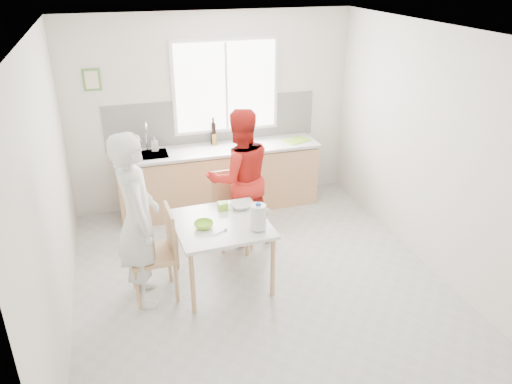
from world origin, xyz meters
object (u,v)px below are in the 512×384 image
at_px(dining_table, 221,229).
at_px(bowl_green, 204,225).
at_px(wine_bottle_a, 214,133).
at_px(person_red, 240,178).
at_px(wine_bottle_b, 213,134).
at_px(milk_jug, 259,216).
at_px(chair_left, 159,250).
at_px(person_white, 138,220).
at_px(chair_far, 231,205).
at_px(bowl_white, 241,206).

height_order(dining_table, bowl_green, bowl_green).
bearing_deg(bowl_green, wine_bottle_a, 74.45).
bearing_deg(person_red, wine_bottle_b, -88.97).
height_order(milk_jug, wine_bottle_b, wine_bottle_b).
relative_size(chair_left, milk_jug, 3.46).
bearing_deg(dining_table, person_red, 62.35).
bearing_deg(person_white, person_red, -58.60).
bearing_deg(wine_bottle_a, person_red, -86.62).
relative_size(chair_left, person_red, 0.57).
bearing_deg(person_red, bowl_green, 51.99).
bearing_deg(dining_table, chair_far, 69.52).
distance_m(person_white, milk_jug, 1.21).
distance_m(dining_table, bowl_green, 0.23).
height_order(dining_table, milk_jug, milk_jug).
bearing_deg(wine_bottle_b, milk_jug, -90.64).
bearing_deg(dining_table, milk_jug, -38.21).
bearing_deg(wine_bottle_b, chair_left, -117.00).
relative_size(person_white, milk_jug, 6.44).
bearing_deg(chair_left, milk_jug, 74.33).
relative_size(dining_table, chair_left, 1.02).
xyz_separation_m(bowl_white, wine_bottle_b, (0.07, 1.74, 0.29)).
height_order(person_red, bowl_green, person_red).
xyz_separation_m(chair_left, bowl_white, (0.96, 0.29, 0.23)).
bearing_deg(dining_table, wine_bottle_b, 79.75).
bearing_deg(dining_table, wine_bottle_a, 79.43).
bearing_deg(wine_bottle_b, bowl_white, -92.42).
distance_m(chair_left, chair_far, 1.31).
height_order(chair_left, person_white, person_white).
bearing_deg(chair_far, dining_table, -113.09).
relative_size(chair_far, person_white, 0.51).
xyz_separation_m(person_white, bowl_white, (1.14, 0.30, -0.15)).
relative_size(chair_far, milk_jug, 3.25).
distance_m(chair_far, person_white, 1.52).
height_order(chair_left, person_red, person_red).
relative_size(dining_table, wine_bottle_b, 3.40).
bearing_deg(bowl_white, milk_jug, -84.76).
bearing_deg(wine_bottle_a, bowl_white, -92.69).
distance_m(person_red, bowl_white, 0.59).
height_order(person_red, wine_bottle_b, person_red).
bearing_deg(milk_jug, person_red, 82.21).
distance_m(chair_left, milk_jug, 1.10).
relative_size(dining_table, milk_jug, 3.54).
bearing_deg(milk_jug, chair_left, 164.33).
bearing_deg(milk_jug, chair_far, 88.67).
bearing_deg(person_red, milk_jug, 82.21).
bearing_deg(wine_bottle_a, dining_table, -100.57).
bearing_deg(chair_left, person_red, 125.27).
bearing_deg(wine_bottle_b, bowl_green, -105.19).
bearing_deg(chair_far, bowl_green, -122.27).
distance_m(bowl_white, wine_bottle_a, 1.74).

